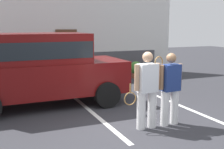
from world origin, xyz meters
TOP-DOWN VIEW (x-y plane):
  - ground_plane at (0.00, 0.00)m, footprint 40.00×40.00m
  - parking_stripe_1 at (-0.47, 1.50)m, footprint 0.12×4.40m
  - parking_stripe_2 at (2.07, 1.50)m, footprint 0.12×4.40m
  - house_frontage at (0.00, 6.84)m, footprint 10.62×0.40m
  - parked_suv at (-1.59, 2.83)m, footprint 4.62×2.20m
  - tennis_player_man at (0.26, 0.03)m, footprint 0.89×0.28m
  - tennis_player_woman at (0.86, 0.02)m, footprint 0.76×0.28m
  - potted_plant_by_porch at (2.96, 5.66)m, footprint 0.55×0.55m

SIDE VIEW (x-z plane):
  - ground_plane at x=0.00m, z-range 0.00..0.00m
  - parking_stripe_1 at x=-0.47m, z-range 0.00..0.01m
  - parking_stripe_2 at x=2.07m, z-range 0.00..0.01m
  - potted_plant_by_porch at x=2.96m, z-range 0.04..0.76m
  - tennis_player_woman at x=0.86m, z-range 0.04..1.70m
  - tennis_player_man at x=0.26m, z-range 0.03..1.74m
  - parked_suv at x=-1.59m, z-range 0.12..2.17m
  - house_frontage at x=0.00m, z-range -0.10..3.42m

